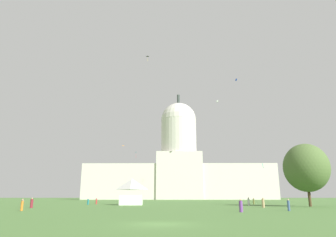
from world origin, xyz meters
The scene contains 21 objects.
ground_plane centered at (0.00, 0.00, 0.00)m, with size 800.00×800.00×0.00m, color #4C7538.
capitol_building centered at (5.69, 174.71, 20.01)m, with size 120.04×25.31×69.86m.
event_tent centered at (-8.40, 49.20, 3.11)m, with size 5.76×6.54×5.98m.
tree_east_mid centered at (28.29, 39.03, 7.60)m, with size 12.26×12.40×12.45m.
person_white_edge_west centered at (17.78, 45.53, 0.77)m, with size 0.50×0.50×1.71m.
person_olive_near_tent centered at (21.78, 56.61, 0.70)m, with size 0.59×0.59×1.55m.
person_tan_edge_east centered at (17.26, 32.90, 0.77)m, with size 0.66×0.66×1.71m.
person_orange_back_left centered at (-19.91, 20.39, 0.72)m, with size 0.43×0.43×1.53m.
person_red_lawn_far_left centered at (-18.34, 56.73, 0.68)m, with size 0.46×0.46×1.49m.
person_teal_mid_left centered at (-19.15, 51.76, 0.68)m, with size 0.50×0.50×1.49m.
person_tan_front_right centered at (-25.79, 32.66, 0.69)m, with size 0.54×0.54×1.52m.
person_purple_near_tree_west centered at (9.80, 17.11, 0.73)m, with size 0.46×0.46×1.62m.
person_maroon_front_left centered at (-23.28, 30.80, 0.77)m, with size 0.52×0.52×1.72m.
person_denim_front_center centered at (17.12, 20.46, 0.74)m, with size 0.37×0.37×1.61m.
kite_blue_high centered at (32.37, 114.09, 56.72)m, with size 0.83×1.01×1.28m.
kite_turquoise_low centered at (21.50, 45.49, 8.62)m, with size 0.58×1.19×1.02m.
kite_pink_low centered at (29.08, 117.14, 10.26)m, with size 1.14×1.11×0.14m.
kite_black_high centered at (-8.56, 87.51, 56.12)m, with size 1.28×0.94×1.88m.
kite_orange_mid centered at (-22.02, 117.92, 24.72)m, with size 1.19×0.92×0.35m.
kite_cyan_mid centered at (-17.61, 136.86, 24.30)m, with size 1.36×1.50×3.13m.
kite_white_high centered at (26.34, 136.14, 52.91)m, with size 1.08×1.03×1.05m.
Camera 1 is at (0.99, -23.05, 1.96)m, focal length 32.26 mm.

